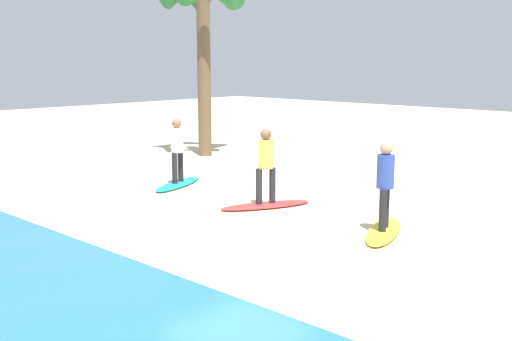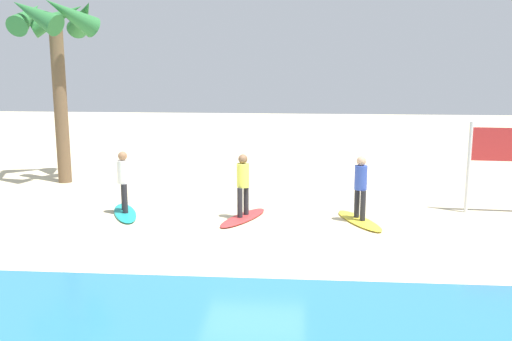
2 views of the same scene
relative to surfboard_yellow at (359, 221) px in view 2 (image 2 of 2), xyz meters
The scene contains 8 objects.
ground_plane 2.89m from the surfboard_yellow, 24.95° to the left, with size 60.00×60.00×0.00m, color beige.
surfboard_yellow is the anchor object (origin of this frame).
surfer_yellow 0.99m from the surfboard_yellow, 90.00° to the left, with size 0.32×0.43×1.64m.
surfboard_red 3.02m from the surfboard_yellow, ahead, with size 2.10×0.56×0.09m, color red.
surfer_red 3.18m from the surfboard_yellow, ahead, with size 0.32×0.43×1.64m.
surfboard_teal 6.26m from the surfboard_yellow, ahead, with size 2.10×0.56×0.09m, color teal.
surfer_teal 6.34m from the surfboard_yellow, ahead, with size 0.32×0.44×1.64m.
palm_tree 11.50m from the surfboard_yellow, 23.51° to the right, with size 2.88×3.03×6.20m.
Camera 2 is at (-1.15, 13.51, 4.22)m, focal length 41.07 mm.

